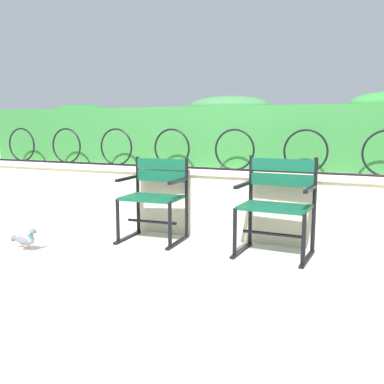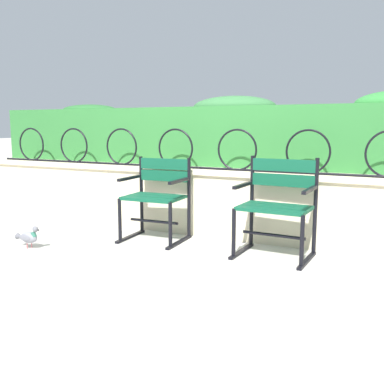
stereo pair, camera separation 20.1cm
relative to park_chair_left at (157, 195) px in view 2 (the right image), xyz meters
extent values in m
plane|color=#BCB7AD|center=(0.51, -0.33, -0.46)|extent=(60.00, 60.00, 0.00)
cube|color=beige|center=(0.51, 0.45, -0.13)|extent=(6.62, 0.35, 0.65)
cube|color=beige|center=(0.51, 0.45, 0.22)|extent=(6.62, 0.41, 0.05)
cylinder|color=black|center=(0.51, 0.38, 0.25)|extent=(6.10, 0.02, 0.02)
torus|color=black|center=(-2.09, 0.38, 0.45)|extent=(0.42, 0.02, 0.42)
torus|color=black|center=(-1.39, 0.38, 0.45)|extent=(0.42, 0.02, 0.42)
torus|color=black|center=(-0.69, 0.38, 0.45)|extent=(0.42, 0.02, 0.42)
torus|color=black|center=(0.01, 0.38, 0.45)|extent=(0.42, 0.02, 0.42)
torus|color=black|center=(0.71, 0.38, 0.45)|extent=(0.42, 0.02, 0.42)
torus|color=black|center=(1.41, 0.38, 0.45)|extent=(0.42, 0.02, 0.42)
cube|color=#2D7033|center=(0.51, 0.95, 0.57)|extent=(6.49, 0.64, 0.66)
ellipsoid|color=#29642E|center=(-1.61, 0.95, 0.90)|extent=(0.76, 0.58, 0.13)
ellipsoid|color=#2E6034|center=(0.44, 0.95, 0.90)|extent=(0.97, 0.58, 0.24)
cube|color=#0F4C33|center=(0.01, -0.21, -0.02)|extent=(0.56, 0.15, 0.03)
cube|color=#0F4C33|center=(0.00, -0.08, -0.02)|extent=(0.56, 0.15, 0.03)
cube|color=#0F4C33|center=(0.00, 0.06, -0.02)|extent=(0.56, 0.15, 0.03)
cube|color=#0F4C33|center=(-0.01, 0.16, 0.30)|extent=(0.56, 0.06, 0.11)
cube|color=#0F4C33|center=(-0.01, 0.16, 0.18)|extent=(0.56, 0.06, 0.11)
cylinder|color=black|center=(0.27, 0.18, -0.04)|extent=(0.04, 0.04, 0.82)
cylinder|color=black|center=(0.29, -0.25, -0.24)|extent=(0.04, 0.04, 0.44)
cube|color=black|center=(0.28, -0.06, -0.44)|extent=(0.07, 0.52, 0.02)
cube|color=black|center=(0.28, -0.06, 0.16)|extent=(0.06, 0.40, 0.03)
cylinder|color=black|center=(-0.29, 0.15, -0.04)|extent=(0.04, 0.04, 0.82)
cylinder|color=black|center=(-0.26, -0.28, -0.24)|extent=(0.04, 0.04, 0.44)
cube|color=black|center=(-0.27, -0.09, -0.44)|extent=(0.07, 0.52, 0.02)
cube|color=black|center=(-0.27, -0.09, 0.16)|extent=(0.06, 0.40, 0.03)
cylinder|color=black|center=(0.00, -0.08, -0.26)|extent=(0.53, 0.06, 0.03)
cube|color=#0F4C33|center=(1.23, -0.22, -0.02)|extent=(0.60, 0.14, 0.03)
cube|color=#0F4C33|center=(1.23, -0.09, -0.02)|extent=(0.60, 0.14, 0.03)
cube|color=#0F4C33|center=(1.24, 0.05, -0.02)|extent=(0.60, 0.14, 0.03)
cube|color=#0F4C33|center=(1.24, 0.15, 0.34)|extent=(0.60, 0.05, 0.11)
cube|color=#0F4C33|center=(1.24, 0.15, 0.20)|extent=(0.60, 0.05, 0.11)
cylinder|color=black|center=(1.54, 0.15, -0.02)|extent=(0.04, 0.04, 0.87)
cylinder|color=black|center=(1.53, -0.28, -0.24)|extent=(0.04, 0.04, 0.44)
cube|color=black|center=(1.53, -0.09, -0.44)|extent=(0.06, 0.52, 0.02)
cube|color=black|center=(1.53, -0.09, 0.16)|extent=(0.05, 0.40, 0.03)
cylinder|color=black|center=(0.94, 0.16, -0.02)|extent=(0.04, 0.04, 0.87)
cylinder|color=black|center=(0.93, -0.27, -0.24)|extent=(0.04, 0.04, 0.44)
cube|color=black|center=(0.94, -0.08, -0.44)|extent=(0.06, 0.52, 0.02)
cube|color=black|center=(0.94, -0.08, 0.16)|extent=(0.05, 0.40, 0.03)
cylinder|color=black|center=(1.23, -0.09, -0.26)|extent=(0.57, 0.04, 0.03)
ellipsoid|color=gray|center=(-0.90, -0.84, -0.35)|extent=(0.19, 0.10, 0.11)
cylinder|color=#2D6B56|center=(-0.84, -0.85, -0.31)|extent=(0.06, 0.05, 0.06)
sphere|color=slate|center=(-0.81, -0.85, -0.26)|extent=(0.06, 0.06, 0.06)
cone|color=black|center=(-0.78, -0.85, -0.27)|extent=(0.02, 0.01, 0.01)
cone|color=#595960|center=(-1.02, -0.84, -0.36)|extent=(0.08, 0.06, 0.06)
ellipsoid|color=slate|center=(-0.91, -0.80, -0.35)|extent=(0.14, 0.02, 0.07)
ellipsoid|color=slate|center=(-0.91, -0.89, -0.35)|extent=(0.14, 0.02, 0.07)
cylinder|color=#C6515B|center=(-0.89, -0.83, -0.43)|extent=(0.01, 0.01, 0.05)
cylinder|color=#C6515B|center=(-0.91, -0.86, -0.43)|extent=(0.01, 0.01, 0.05)
camera|label=1|loc=(2.10, -3.85, 0.70)|focal=41.27mm
camera|label=2|loc=(2.28, -3.76, 0.70)|focal=41.27mm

